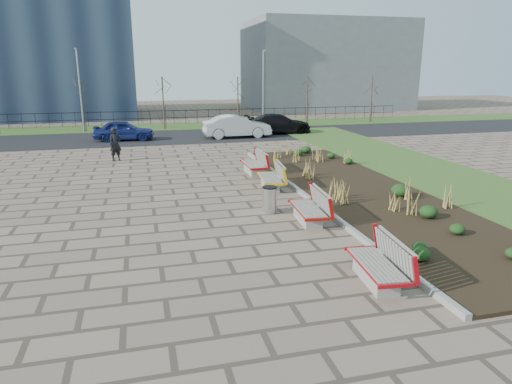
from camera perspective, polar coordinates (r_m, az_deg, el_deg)
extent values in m
plane|color=#796553|center=(11.70, -3.51, -8.50)|extent=(120.00, 120.00, 0.00)
cube|color=black|center=(18.18, 13.05, 0.00)|extent=(4.50, 18.00, 0.10)
cube|color=gray|center=(17.25, 6.15, -0.43)|extent=(0.16, 18.00, 0.15)
cube|color=#33511E|center=(20.77, 24.78, 0.77)|extent=(5.00, 38.00, 0.04)
cube|color=#33511E|center=(38.87, -11.48, 8.01)|extent=(80.00, 5.00, 0.04)
cube|color=black|center=(32.93, -10.88, 6.77)|extent=(80.00, 7.00, 0.02)
cylinder|color=#B2B2B7|center=(15.26, 1.70, -1.00)|extent=(0.48, 0.48, 0.88)
imported|color=black|center=(24.91, -17.16, 5.72)|extent=(0.75, 0.64, 1.75)
imported|color=navy|center=(31.93, -16.20, 7.40)|extent=(3.99, 1.83, 1.33)
imported|color=silver|center=(32.02, -2.41, 8.20)|extent=(4.68, 1.64, 1.54)
imported|color=black|center=(34.08, 2.81, 8.53)|extent=(4.99, 2.18, 1.43)
cube|color=slate|center=(56.94, 8.62, 15.37)|extent=(18.00, 12.00, 10.00)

